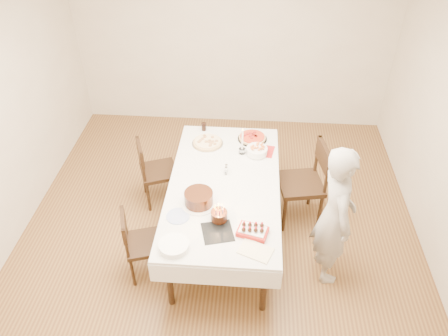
# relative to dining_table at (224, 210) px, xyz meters

# --- Properties ---
(floor) EXTENTS (5.00, 5.00, 0.00)m
(floor) POSITION_rel_dining_table_xyz_m (-0.05, -0.05, -0.38)
(floor) COLOR brown
(floor) RESTS_ON ground
(wall_back) EXTENTS (4.50, 0.04, 2.70)m
(wall_back) POSITION_rel_dining_table_xyz_m (-0.05, 2.45, 0.98)
(wall_back) COLOR beige
(wall_back) RESTS_ON floor
(dining_table) EXTENTS (1.52, 2.32, 0.75)m
(dining_table) POSITION_rel_dining_table_xyz_m (0.00, 0.00, 0.00)
(dining_table) COLOR silver
(dining_table) RESTS_ON floor
(chair_right_savory) EXTENTS (0.60, 0.60, 1.02)m
(chair_right_savory) POSITION_rel_dining_table_xyz_m (0.83, 0.35, 0.13)
(chair_right_savory) COLOR black
(chair_right_savory) RESTS_ON floor
(chair_left_savory) EXTENTS (0.57, 0.57, 0.86)m
(chair_left_savory) POSITION_rel_dining_table_xyz_m (-0.82, 0.55, 0.06)
(chair_left_savory) COLOR black
(chair_left_savory) RESTS_ON floor
(chair_left_dessert) EXTENTS (0.52, 0.52, 0.81)m
(chair_left_dessert) POSITION_rel_dining_table_xyz_m (-0.74, -0.56, 0.03)
(chair_left_dessert) COLOR black
(chair_left_dessert) RESTS_ON floor
(person) EXTENTS (0.45, 0.61, 1.55)m
(person) POSITION_rel_dining_table_xyz_m (1.08, -0.41, 0.40)
(person) COLOR #ACA8A2
(person) RESTS_ON floor
(pizza_white) EXTENTS (0.36, 0.36, 0.04)m
(pizza_white) POSITION_rel_dining_table_xyz_m (-0.24, 0.70, 0.40)
(pizza_white) COLOR beige
(pizza_white) RESTS_ON dining_table
(pizza_pepperoni) EXTENTS (0.42, 0.42, 0.04)m
(pizza_pepperoni) POSITION_rel_dining_table_xyz_m (0.27, 0.84, 0.40)
(pizza_pepperoni) COLOR red
(pizza_pepperoni) RESTS_ON dining_table
(red_placemat) EXTENTS (0.27, 0.27, 0.01)m
(red_placemat) POSITION_rel_dining_table_xyz_m (0.40, 0.61, 0.38)
(red_placemat) COLOR #B21E1E
(red_placemat) RESTS_ON dining_table
(pasta_bowl) EXTENTS (0.27, 0.27, 0.08)m
(pasta_bowl) POSITION_rel_dining_table_xyz_m (0.33, 0.55, 0.42)
(pasta_bowl) COLOR white
(pasta_bowl) RESTS_ON dining_table
(taper_candle) EXTENTS (0.08, 0.08, 0.34)m
(taper_candle) POSITION_rel_dining_table_xyz_m (0.16, 0.55, 0.54)
(taper_candle) COLOR white
(taper_candle) RESTS_ON dining_table
(shaker_pair) EXTENTS (0.08, 0.08, 0.09)m
(shaker_pair) POSITION_rel_dining_table_xyz_m (0.01, 0.17, 0.42)
(shaker_pair) COLOR white
(shaker_pair) RESTS_ON dining_table
(cola_glass) EXTENTS (0.06, 0.06, 0.10)m
(cola_glass) POSITION_rel_dining_table_xyz_m (-0.32, 0.99, 0.43)
(cola_glass) COLOR black
(cola_glass) RESTS_ON dining_table
(layer_cake) EXTENTS (0.36, 0.36, 0.14)m
(layer_cake) POSITION_rel_dining_table_xyz_m (-0.22, -0.31, 0.44)
(layer_cake) COLOR #371A0D
(layer_cake) RESTS_ON dining_table
(cake_board) EXTENTS (0.34, 0.34, 0.01)m
(cake_board) POSITION_rel_dining_table_xyz_m (-0.01, -0.68, 0.38)
(cake_board) COLOR black
(cake_board) RESTS_ON dining_table
(birthday_cake) EXTENTS (0.19, 0.19, 0.15)m
(birthday_cake) POSITION_rel_dining_table_xyz_m (-0.01, -0.52, 0.46)
(birthday_cake) COLOR #3A190F
(birthday_cake) RESTS_ON dining_table
(strawberry_box) EXTENTS (0.31, 0.25, 0.07)m
(strawberry_box) POSITION_rel_dining_table_xyz_m (0.31, -0.67, 0.41)
(strawberry_box) COLOR #A21812
(strawberry_box) RESTS_ON dining_table
(box_lid) EXTENTS (0.34, 0.28, 0.02)m
(box_lid) POSITION_rel_dining_table_xyz_m (0.34, -0.88, 0.38)
(box_lid) COLOR beige
(box_lid) RESTS_ON dining_table
(plate_stack) EXTENTS (0.31, 0.31, 0.06)m
(plate_stack) POSITION_rel_dining_table_xyz_m (-0.37, -0.89, 0.40)
(plate_stack) COLOR white
(plate_stack) RESTS_ON dining_table
(china_plate) EXTENTS (0.24, 0.24, 0.01)m
(china_plate) POSITION_rel_dining_table_xyz_m (-0.40, -0.50, 0.38)
(china_plate) COLOR white
(china_plate) RESTS_ON dining_table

